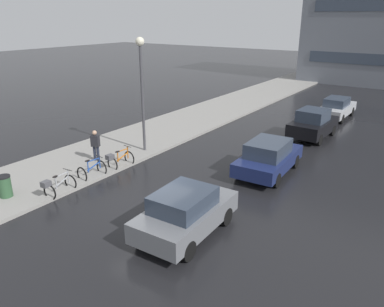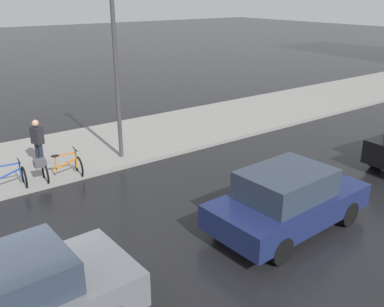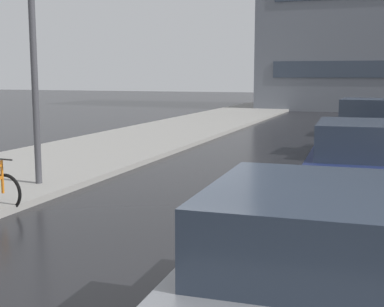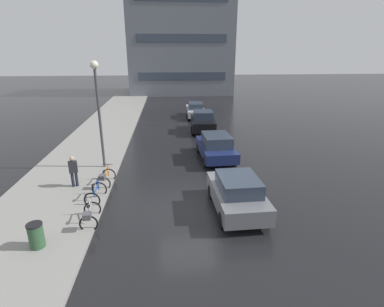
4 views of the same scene
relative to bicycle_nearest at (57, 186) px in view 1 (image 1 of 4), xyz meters
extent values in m
plane|color=black|center=(3.81, 1.24, -0.48)|extent=(140.00, 140.00, 0.00)
cube|color=gray|center=(-2.19, 11.24, -0.41)|extent=(4.80, 60.00, 0.14)
torus|color=black|center=(-0.07, 0.70, -0.13)|extent=(0.69, 0.12, 0.69)
torus|color=black|center=(0.04, -0.38, -0.13)|extent=(0.69, 0.12, 0.69)
cube|color=#ADAFB5|center=(0.00, -0.03, 0.12)|extent=(0.04, 0.04, 0.50)
cube|color=#ADAFB5|center=(-0.06, 0.62, 0.16)|extent=(0.04, 0.04, 0.58)
cube|color=#ADAFB5|center=(-0.03, 0.30, 0.37)|extent=(0.10, 0.65, 0.04)
cube|color=#ADAFB5|center=(-0.03, 0.27, 0.07)|extent=(0.11, 0.74, 0.27)
ellipsoid|color=black|center=(0.00, -0.03, 0.40)|extent=(0.16, 0.27, 0.07)
cylinder|color=black|center=(-0.06, 0.62, 0.47)|extent=(0.50, 0.08, 0.03)
cube|color=#4C4C51|center=(0.05, -0.50, 0.27)|extent=(0.31, 0.37, 0.22)
torus|color=black|center=(-0.17, 2.53, -0.12)|extent=(0.72, 0.12, 0.72)
torus|color=black|center=(-0.26, 1.47, -0.12)|extent=(0.72, 0.12, 0.72)
cube|color=#234CA8|center=(-0.23, 1.81, 0.15)|extent=(0.04, 0.04, 0.53)
cube|color=#234CA8|center=(-0.18, 2.45, 0.16)|extent=(0.04, 0.04, 0.56)
cube|color=#234CA8|center=(-0.20, 2.13, 0.38)|extent=(0.09, 0.64, 0.04)
cube|color=#234CA8|center=(-0.21, 2.10, 0.09)|extent=(0.10, 0.72, 0.26)
ellipsoid|color=black|center=(-0.23, 1.81, 0.44)|extent=(0.16, 0.27, 0.07)
cylinder|color=black|center=(-0.18, 2.45, 0.46)|extent=(0.50, 0.07, 0.03)
torus|color=black|center=(-0.02, 4.18, -0.13)|extent=(0.70, 0.11, 0.70)
torus|color=black|center=(-0.10, 3.14, -0.13)|extent=(0.70, 0.11, 0.70)
cube|color=orange|center=(-0.08, 3.48, 0.12)|extent=(0.04, 0.04, 0.49)
cube|color=orange|center=(-0.03, 4.10, 0.18)|extent=(0.04, 0.04, 0.61)
cube|color=orange|center=(-0.05, 3.79, 0.38)|extent=(0.08, 0.63, 0.04)
cube|color=orange|center=(-0.05, 3.76, 0.07)|extent=(0.09, 0.71, 0.26)
ellipsoid|color=black|center=(-0.08, 3.48, 0.40)|extent=(0.16, 0.27, 0.07)
cylinder|color=black|center=(-0.03, 4.10, 0.50)|extent=(0.50, 0.06, 0.03)
cube|color=#4C4C51|center=(-0.11, 3.02, 0.27)|extent=(0.30, 0.36, 0.22)
cube|color=slate|center=(5.87, 0.74, 0.19)|extent=(2.05, 3.96, 0.69)
cube|color=#2D3847|center=(5.88, 0.59, 0.83)|extent=(1.63, 2.08, 0.59)
cylinder|color=black|center=(4.98, 1.92, -0.16)|extent=(0.24, 0.65, 0.64)
cylinder|color=black|center=(6.68, 1.98, -0.16)|extent=(0.24, 0.65, 0.64)
cylinder|color=black|center=(5.06, -0.49, -0.16)|extent=(0.24, 0.65, 0.64)
cylinder|color=black|center=(6.77, -0.43, -0.16)|extent=(0.24, 0.65, 0.64)
cube|color=navy|center=(5.99, 7.12, 0.15)|extent=(2.12, 4.27, 0.61)
cube|color=#2D3847|center=(6.00, 6.95, 0.79)|extent=(1.68, 2.24, 0.66)
cylinder|color=black|center=(5.07, 8.37, -0.16)|extent=(0.25, 0.65, 0.64)
cylinder|color=black|center=(6.79, 8.46, -0.16)|extent=(0.25, 0.65, 0.64)
cylinder|color=black|center=(5.19, 5.78, -0.16)|extent=(0.25, 0.65, 0.64)
cylinder|color=black|center=(6.91, 5.87, -0.16)|extent=(0.25, 0.65, 0.64)
cube|color=black|center=(5.93, 13.65, 0.22)|extent=(2.01, 3.83, 0.76)
cube|color=#2D3847|center=(5.93, 13.50, 0.94)|extent=(1.60, 1.86, 0.67)
cylinder|color=black|center=(5.15, 14.85, -0.16)|extent=(0.25, 0.65, 0.64)
cylinder|color=black|center=(6.81, 14.78, -0.16)|extent=(0.25, 0.65, 0.64)
cylinder|color=black|center=(5.06, 12.52, -0.16)|extent=(0.25, 0.65, 0.64)
cylinder|color=black|center=(6.71, 12.45, -0.16)|extent=(0.25, 0.65, 0.64)
cube|color=#B2B5BA|center=(5.84, 19.21, 0.15)|extent=(1.75, 4.30, 0.60)
cube|color=#2D3847|center=(5.84, 19.04, 0.73)|extent=(1.41, 2.03, 0.56)
cylinder|color=black|center=(5.12, 20.55, -0.16)|extent=(0.23, 0.64, 0.64)
cylinder|color=black|center=(6.61, 20.53, -0.16)|extent=(0.23, 0.64, 0.64)
cylinder|color=black|center=(5.08, 17.90, -0.16)|extent=(0.23, 0.64, 0.64)
cylinder|color=black|center=(6.56, 17.88, -0.16)|extent=(0.23, 0.64, 0.64)
cylinder|color=#1E2333|center=(-1.60, 3.40, -0.04)|extent=(0.14, 0.14, 0.88)
cylinder|color=#1E2333|center=(-1.43, 3.46, -0.04)|extent=(0.14, 0.14, 0.88)
cube|color=#232328|center=(-1.52, 3.43, 0.68)|extent=(0.46, 0.36, 0.56)
sphere|color=tan|center=(-1.52, 3.43, 1.10)|extent=(0.22, 0.22, 0.22)
cylinder|color=#424247|center=(-0.60, 5.96, 2.30)|extent=(0.14, 0.14, 5.55)
sphere|color=#F2EACC|center=(-0.60, 5.96, 5.25)|extent=(0.43, 0.43, 0.43)
cylinder|color=#2D5133|center=(-1.43, -1.34, 0.01)|extent=(0.49, 0.49, 0.96)
cylinder|color=black|center=(-1.43, -1.34, 0.52)|extent=(0.52, 0.52, 0.06)
cube|color=#333D4C|center=(5.25, 33.17, 2.36)|extent=(12.34, 0.06, 1.10)
cube|color=#333D4C|center=(5.25, 33.17, 7.41)|extent=(12.34, 0.06, 1.10)
camera|label=1|loc=(12.26, -8.12, 6.40)|focal=35.00mm
camera|label=2|loc=(12.13, -0.33, 5.05)|focal=40.00mm
camera|label=3|loc=(6.40, -3.63, 2.00)|focal=50.00mm
camera|label=4|loc=(3.09, -10.29, 6.00)|focal=28.00mm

